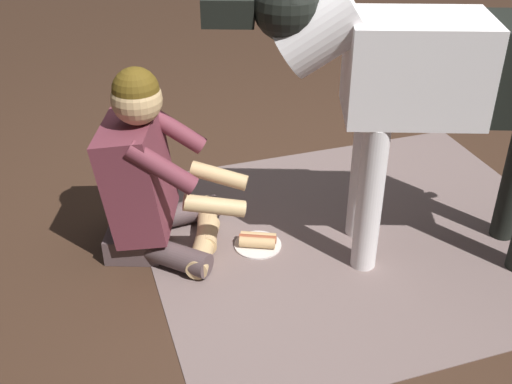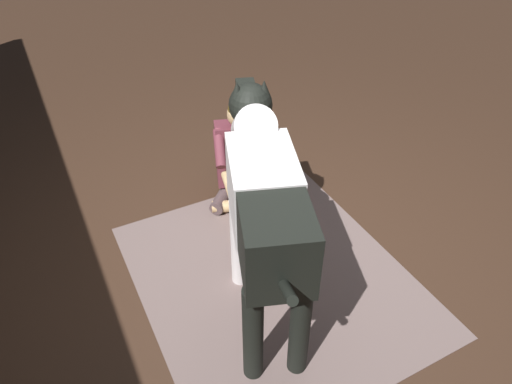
% 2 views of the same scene
% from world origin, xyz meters
% --- Properties ---
extents(ground_plane, '(15.42, 15.42, 0.00)m').
position_xyz_m(ground_plane, '(0.00, 0.00, 0.00)').
color(ground_plane, '#3D281C').
extents(area_rug, '(1.96, 1.69, 0.01)m').
position_xyz_m(area_rug, '(-0.28, 0.26, 0.00)').
color(area_rug, '#735F5C').
rests_on(area_rug, ground).
extents(person_sitting_on_floor, '(0.70, 0.60, 0.86)m').
position_xyz_m(person_sitting_on_floor, '(0.64, 0.03, 0.35)').
color(person_sitting_on_floor, '#554345').
rests_on(person_sitting_on_floor, ground).
extents(large_dog, '(1.58, 0.71, 1.26)m').
position_xyz_m(large_dog, '(-0.42, 0.41, 0.83)').
color(large_dog, white).
rests_on(large_dog, ground).
extents(hot_dog_on_plate, '(0.22, 0.22, 0.06)m').
position_xyz_m(hot_dog_on_plate, '(0.20, 0.19, 0.03)').
color(hot_dog_on_plate, silver).
rests_on(hot_dog_on_plate, ground).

